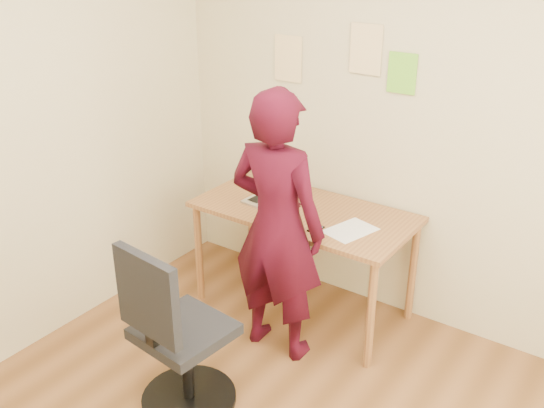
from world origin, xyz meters
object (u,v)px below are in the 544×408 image
Objects in this scene: laptop at (273,194)px; office_chair at (175,342)px; phone at (316,229)px; person at (277,227)px; desk at (304,222)px.

office_chair reaches higher than laptop.
phone is 1.06m from office_chair.
person is (-0.12, -0.24, 0.07)m from phone.
person is (0.33, -0.43, 0.03)m from laptop.
laptop is 0.54m from person.
desk is at bearing 4.78° from laptop.
laptop reaches higher than phone.
phone is at bearing -43.79° from desk.
phone is at bearing 82.16° from office_chair.
laptop is at bearing 105.78° from office_chair.
laptop is at bearing -55.54° from person.
office_chair is 0.61× the size of person.
phone is (0.21, -0.20, 0.09)m from desk.
desk is 12.37× the size of phone.
phone is 0.07× the size of person.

